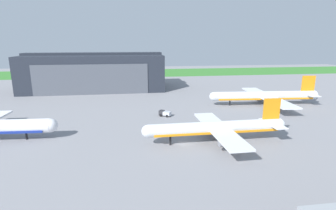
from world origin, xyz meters
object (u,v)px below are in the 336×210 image
object	(u,v)px
airliner_far_right	(265,96)
maintenance_hangar	(95,72)
stair_truck	(165,113)
airliner_near_left	(217,128)

from	to	relation	value
airliner_far_right	maintenance_hangar	bearing A→B (deg)	146.68
stair_truck	airliner_near_left	bearing A→B (deg)	-68.83
airliner_near_left	stair_truck	world-z (taller)	airliner_near_left
airliner_near_left	maintenance_hangar	bearing A→B (deg)	115.42
airliner_near_left	stair_truck	distance (m)	29.83
maintenance_hangar	stair_truck	world-z (taller)	maintenance_hangar
maintenance_hangar	airliner_near_left	world-z (taller)	maintenance_hangar
maintenance_hangar	airliner_far_right	world-z (taller)	maintenance_hangar
maintenance_hangar	stair_truck	size ratio (longest dim) A/B	16.01
airliner_far_right	airliner_near_left	world-z (taller)	airliner_far_right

